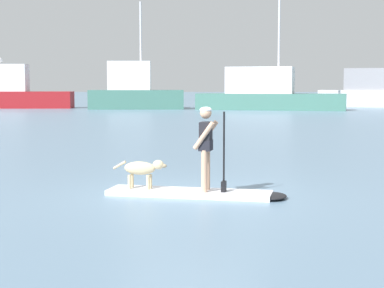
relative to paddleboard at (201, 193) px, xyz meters
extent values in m
plane|color=slate|center=(-0.22, 0.04, -0.05)|extent=(400.00, 400.00, 0.00)
cube|color=silver|center=(-0.22, 0.04, 0.00)|extent=(3.24, 1.28, 0.10)
ellipsoid|color=black|center=(1.33, -0.22, 0.00)|extent=(0.67, 0.82, 0.10)
cylinder|color=tan|center=(0.11, 0.11, 0.45)|extent=(0.12, 0.12, 0.80)
cylinder|color=tan|center=(0.07, -0.14, 0.45)|extent=(0.12, 0.12, 0.80)
cube|color=black|center=(0.09, -0.02, 0.93)|extent=(0.28, 0.39, 0.20)
cube|color=black|center=(0.09, -0.02, 1.11)|extent=(0.25, 0.37, 0.52)
sphere|color=tan|center=(0.09, -0.02, 1.54)|extent=(0.22, 0.22, 0.22)
ellipsoid|color=white|center=(0.09, -0.02, 1.60)|extent=(0.23, 0.23, 0.11)
cylinder|color=tan|center=(0.12, 0.17, 1.13)|extent=(0.43, 0.16, 0.54)
cylinder|color=tan|center=(0.06, -0.20, 1.13)|extent=(0.43, 0.16, 0.54)
cylinder|color=black|center=(0.44, -0.07, 0.81)|extent=(0.04, 0.04, 1.52)
cube|color=black|center=(0.44, -0.07, 0.15)|extent=(0.11, 0.19, 0.20)
ellipsoid|color=#CCB78C|center=(-1.20, 0.20, 0.45)|extent=(0.65, 0.32, 0.26)
ellipsoid|color=#CCB78C|center=(-0.83, 0.14, 0.53)|extent=(0.24, 0.19, 0.18)
ellipsoid|color=gray|center=(-0.72, 0.12, 0.51)|extent=(0.13, 0.10, 0.08)
cylinder|color=#CCB78C|center=(-1.61, 0.27, 0.50)|extent=(0.27, 0.09, 0.18)
cylinder|color=#CCB78C|center=(-1.00, 0.24, 0.19)|extent=(0.07, 0.07, 0.27)
cylinder|color=#CCB78C|center=(-1.03, 0.09, 0.19)|extent=(0.07, 0.07, 0.27)
cylinder|color=#CCB78C|center=(-1.37, 0.31, 0.19)|extent=(0.07, 0.07, 0.27)
cylinder|color=#CCB78C|center=(-1.40, 0.15, 0.19)|extent=(0.07, 0.07, 0.27)
cube|color=maroon|center=(-19.92, 45.23, 0.73)|extent=(12.19, 3.51, 1.57)
cube|color=#3F7266|center=(-7.55, 43.91, 0.81)|extent=(8.76, 3.95, 1.72)
cube|color=silver|center=(-8.18, 43.91, 2.97)|extent=(4.03, 2.72, 2.59)
cylinder|color=silver|center=(-7.12, 43.91, 5.62)|extent=(0.20, 0.20, 7.91)
cylinder|color=silver|center=(-8.18, 43.91, 2.87)|extent=(2.97, 0.42, 0.14)
cube|color=#3F7266|center=(4.53, 42.56, 0.66)|extent=(13.31, 6.06, 1.42)
cube|color=silver|center=(3.57, 42.56, 2.53)|extent=(6.20, 3.77, 2.32)
cylinder|color=silver|center=(5.17, 42.56, 6.59)|extent=(0.20, 0.20, 10.44)
cylinder|color=silver|center=(3.57, 42.56, 2.57)|extent=(4.44, 1.05, 0.14)
cube|color=silver|center=(16.32, 51.24, 0.78)|extent=(12.92, 6.18, 1.66)
cube|color=gray|center=(15.39, 51.24, 2.71)|extent=(6.05, 3.78, 2.19)
cylinder|color=silver|center=(15.39, 51.24, 2.81)|extent=(4.28, 1.14, 0.14)
camera|label=1|loc=(0.44, -11.56, 2.05)|focal=57.26mm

